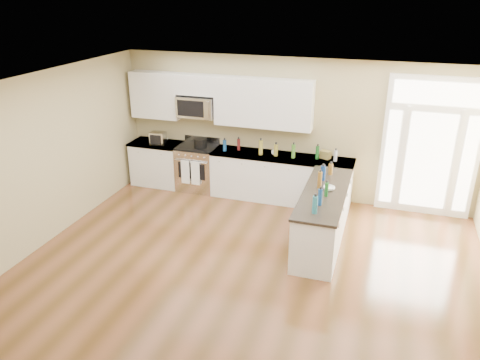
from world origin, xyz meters
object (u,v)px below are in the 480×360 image
object	(u,v)px
kitchen_range	(198,167)
stockpot	(200,143)
peninsula_cabinet	(323,219)
toaster_oven	(158,138)

from	to	relation	value
kitchen_range	stockpot	distance (m)	0.59
peninsula_cabinet	toaster_oven	distance (m)	4.00
peninsula_cabinet	kitchen_range	world-z (taller)	kitchen_range
stockpot	toaster_oven	distance (m)	0.94
peninsula_cabinet	stockpot	distance (m)	3.16
kitchen_range	stockpot	xyz separation A→B (m)	(0.10, -0.05, 0.58)
toaster_oven	stockpot	bearing A→B (deg)	-2.76
peninsula_cabinet	toaster_oven	xyz separation A→B (m)	(-3.70, 1.37, 0.63)
kitchen_range	toaster_oven	world-z (taller)	toaster_oven
kitchen_range	peninsula_cabinet	bearing A→B (deg)	-26.87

